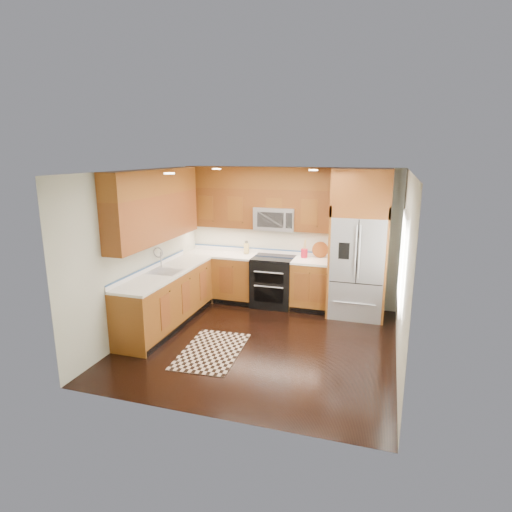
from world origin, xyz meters
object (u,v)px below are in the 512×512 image
(refrigerator, at_px, (359,244))
(rug, at_px, (212,351))
(range, at_px, (273,282))
(utensil_crock, at_px, (304,251))
(knife_block, at_px, (247,248))

(refrigerator, relative_size, rug, 1.88)
(range, distance_m, refrigerator, 1.76)
(range, height_order, rug, range)
(refrigerator, relative_size, utensil_crock, 7.45)
(rug, height_order, knife_block, knife_block)
(range, relative_size, rug, 0.68)
(utensil_crock, bearing_deg, refrigerator, -11.80)
(knife_block, distance_m, utensil_crock, 1.14)
(rug, relative_size, utensil_crock, 3.97)
(range, relative_size, utensil_crock, 2.71)
(rug, height_order, utensil_crock, utensil_crock)
(range, xyz_separation_m, utensil_crock, (0.55, 0.17, 0.59))
(rug, relative_size, knife_block, 5.53)
(rug, bearing_deg, knife_block, 92.24)
(range, bearing_deg, rug, -99.31)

